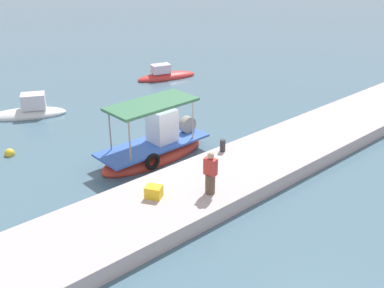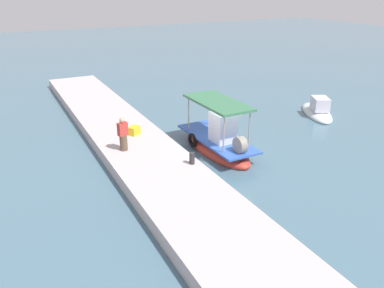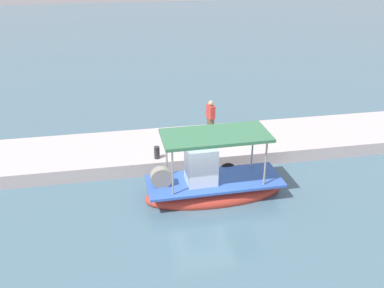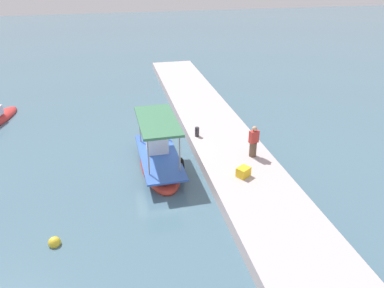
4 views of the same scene
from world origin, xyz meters
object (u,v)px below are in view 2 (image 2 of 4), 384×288
main_fishing_boat (217,142)px  moored_boat_near (317,111)px  mooring_bollard (192,158)px  marker_buoy (239,111)px  fisherman_near_bollard (123,136)px  cargo_crate (134,131)px

main_fishing_boat → moored_boat_near: main_fishing_boat is taller
main_fishing_boat → mooring_bollard: size_ratio=10.15×
moored_boat_near → marker_buoy: bearing=-123.1°
main_fishing_boat → mooring_bollard: (1.84, -2.41, 0.36)m
mooring_bollard → marker_buoy: size_ratio=1.17×
mooring_bollard → marker_buoy: 9.70m
fisherman_near_bollard → marker_buoy: fisherman_near_bollard is taller
fisherman_near_bollard → cargo_crate: bearing=147.2°
fisherman_near_bollard → cargo_crate: fisherman_near_bollard is taller
fisherman_near_bollard → mooring_bollard: 3.62m
mooring_bollard → fisherman_near_bollard: bearing=-142.2°
cargo_crate → fisherman_near_bollard: bearing=-32.8°
main_fishing_boat → moored_boat_near: size_ratio=1.22×
moored_boat_near → cargo_crate: bearing=-93.0°
mooring_bollard → cargo_crate: bearing=-166.5°
cargo_crate → marker_buoy: cargo_crate is taller
fisherman_near_bollard → mooring_bollard: size_ratio=3.06×
mooring_bollard → cargo_crate: size_ratio=0.93×
main_fishing_boat → marker_buoy: 6.68m
fisherman_near_bollard → mooring_bollard: fisherman_near_bollard is taller
main_fishing_boat → fisherman_near_bollard: main_fishing_boat is taller
main_fishing_boat → mooring_bollard: main_fishing_boat is taller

